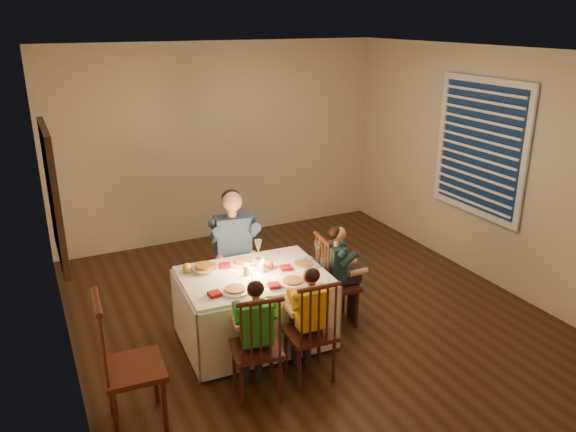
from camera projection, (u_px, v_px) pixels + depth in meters
name	position (u px, v px, depth m)	size (l,w,h in m)	color
ground	(307.00, 314.00, 5.77)	(5.00, 5.00, 0.00)	black
wall_left	(56.00, 230.00, 4.41)	(0.02, 5.00, 2.60)	#BCB5A0
wall_right	(487.00, 167.00, 6.26)	(0.02, 5.00, 2.60)	#BCB5A0
wall_back	(221.00, 143.00, 7.45)	(4.50, 0.02, 2.60)	#BCB5A0
ceiling	(310.00, 51.00, 4.90)	(5.00, 5.00, 0.00)	white
dining_table	(254.00, 294.00, 5.14)	(1.36, 1.01, 0.66)	white
chair_adult	(236.00, 307.00, 5.91)	(0.38, 0.37, 0.94)	black
chair_near_left	(257.00, 393.00, 4.56)	(0.38, 0.37, 0.94)	black
chair_near_right	(309.00, 376.00, 4.78)	(0.38, 0.37, 0.94)	black
chair_end	(336.00, 322.00, 5.62)	(0.38, 0.37, 0.94)	black
chair_extra	(140.00, 423.00, 4.23)	(0.45, 0.43, 1.09)	black
adult	(236.00, 307.00, 5.91)	(0.47, 0.43, 1.28)	navy
child_green	(257.00, 393.00, 4.56)	(0.32, 0.30, 1.02)	green
child_yellow	(309.00, 376.00, 4.78)	(0.32, 0.30, 1.01)	yellow
child_teal	(336.00, 322.00, 5.62)	(0.33, 0.30, 1.02)	#19353F
setting_adult	(243.00, 263.00, 5.28)	(0.26, 0.26, 0.02)	white
setting_green	(235.00, 291.00, 4.75)	(0.26, 0.26, 0.02)	white
setting_yellow	(293.00, 282.00, 4.90)	(0.26, 0.26, 0.02)	white
setting_teal	(304.00, 265.00, 5.24)	(0.26, 0.26, 0.02)	white
candle_left	(247.00, 270.00, 5.03)	(0.06, 0.06, 0.10)	silver
candle_right	(263.00, 267.00, 5.09)	(0.06, 0.06, 0.10)	silver
squash	(187.00, 268.00, 5.09)	(0.09, 0.09, 0.09)	gold
orange_fruit	(269.00, 265.00, 5.16)	(0.08, 0.08, 0.08)	#E64D13
serving_bowl	(205.00, 269.00, 5.12)	(0.23, 0.23, 0.06)	white
wall_mirror	(54.00, 195.00, 4.61)	(0.06, 0.95, 1.15)	black
window_blinds	(479.00, 148.00, 6.26)	(0.07, 1.34, 1.54)	#0C1A31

